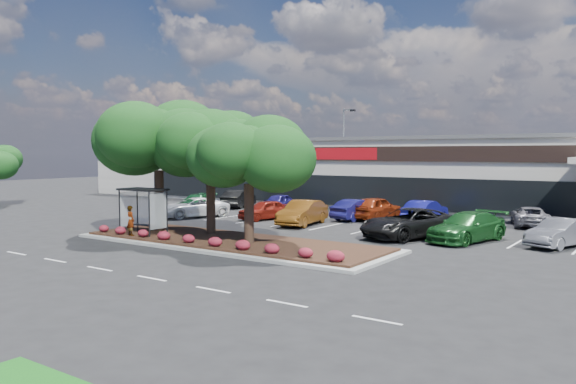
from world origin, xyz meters
The scene contains 25 objects.
ground centered at (0.00, 0.00, 0.00)m, with size 160.00×160.00×0.00m, color black.
retail_store centered at (0.06, 33.91, 3.15)m, with size 80.40×25.20×6.25m.
landscape_island centered at (-2.00, 4.00, 0.12)m, with size 18.00×6.00×0.26m.
lane_markings centered at (-0.14, 10.42, 0.01)m, with size 33.12×20.06×0.01m.
shrub_row centered at (-2.00, 1.90, 0.51)m, with size 17.00×0.80×0.50m, color maroon, non-canonical shape.
bus_shelter centered at (-7.50, 2.95, 2.31)m, with size 2.75×1.55×2.59m.
island_tree_west centered at (-8.00, 4.50, 4.21)m, with size 7.20×7.20×7.89m, color #0F370F, non-canonical shape.
island_tree_mid centered at (-4.50, 5.20, 3.92)m, with size 6.60×6.60×7.32m, color #0F370F, non-canonical shape.
island_tree_east centered at (-0.50, 3.70, 3.51)m, with size 5.80×5.80×6.50m, color #0F370F, non-canonical shape.
conifer_north_west centered at (-30.00, 46.00, 5.00)m, with size 4.40×4.40×10.00m, color #0F370F.
person_waiting centered at (-7.47, 1.88, 1.10)m, with size 0.61×0.40×1.68m, color #594C47.
light_pole centered at (-8.37, 28.04, 3.98)m, with size 1.40×0.81×9.03m.
car_0 centered at (-15.70, 15.64, 0.70)m, with size 1.95×4.80×1.39m, color #124522.
car_1 centered at (-12.54, 12.05, 0.74)m, with size 2.45×5.31×1.47m, color white.
car_2 centered at (-7.15, 13.92, 0.71)m, with size 1.68×4.19×1.43m, color maroon.
car_3 centered at (-3.23, 12.90, 0.83)m, with size 1.76×5.05×1.66m, color brown.
car_4 centered at (4.95, 11.51, 0.85)m, with size 2.82×6.13×1.70m, color black.
car_5 centered at (8.10, 12.12, 0.80)m, with size 2.25×5.54×1.61m, color #19521F.
car_7 centered at (12.63, 13.10, 0.74)m, with size 1.56×4.48×1.48m, color slate.
car_9 centered at (-14.70, 19.99, 0.79)m, with size 1.67×4.78×1.58m, color black.
car_10 centered at (-10.37, 20.60, 0.69)m, with size 1.63×4.05×1.38m, color navy.
car_11 centered at (-1.50, 17.62, 0.75)m, with size 1.60×4.58×1.51m, color #141354.
car_12 centered at (-0.54, 18.61, 0.85)m, with size 2.01×5.01×1.71m, color maroon.
car_13 centered at (3.01, 19.16, 0.77)m, with size 1.64×4.70×1.55m, color navy.
car_14 centered at (9.60, 20.95, 0.66)m, with size 2.20×4.76×1.32m, color slate.
Camera 1 is at (17.39, -18.68, 4.88)m, focal length 35.00 mm.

